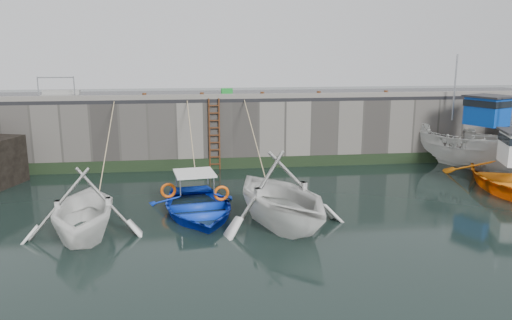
{
  "coord_description": "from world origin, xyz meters",
  "views": [
    {
      "loc": [
        -3.02,
        -12.02,
        5.26
      ],
      "look_at": [
        -0.61,
        6.23,
        1.2
      ],
      "focal_mm": 35.0,
      "sensor_mm": 36.0,
      "label": 1
    }
  ],
  "objects": [
    {
      "name": "ground",
      "position": [
        0.0,
        0.0,
        0.0
      ],
      "size": [
        120.0,
        120.0,
        0.0
      ],
      "primitive_type": "plane",
      "color": "black",
      "rests_on": "ground"
    },
    {
      "name": "quay_back",
      "position": [
        0.0,
        12.5,
        1.5
      ],
      "size": [
        30.0,
        5.0,
        3.0
      ],
      "primitive_type": "cube",
      "color": "slate",
      "rests_on": "ground"
    },
    {
      "name": "road_back",
      "position": [
        0.0,
        12.5,
        3.08
      ],
      "size": [
        30.0,
        5.0,
        0.16
      ],
      "primitive_type": "cube",
      "color": "black",
      "rests_on": "quay_back"
    },
    {
      "name": "kerb_back",
      "position": [
        0.0,
        10.15,
        3.26
      ],
      "size": [
        30.0,
        0.3,
        0.2
      ],
      "primitive_type": "cube",
      "color": "slate",
      "rests_on": "road_back"
    },
    {
      "name": "algae_back",
      "position": [
        0.0,
        9.96,
        0.25
      ],
      "size": [
        30.0,
        0.08,
        0.5
      ],
      "primitive_type": "cube",
      "color": "black",
      "rests_on": "ground"
    },
    {
      "name": "ladder",
      "position": [
        -2.0,
        9.91,
        1.59
      ],
      "size": [
        0.51,
        0.08,
        3.2
      ],
      "color": "#3F1E0F",
      "rests_on": "ground"
    },
    {
      "name": "boat_near_white",
      "position": [
        -6.18,
        2.28,
        0.0
      ],
      "size": [
        4.05,
        4.58,
        2.25
      ],
      "primitive_type": "imported",
      "rotation": [
        0.0,
        0.0,
        0.09
      ],
      "color": "white",
      "rests_on": "ground"
    },
    {
      "name": "boat_near_white_rope",
      "position": [
        -6.18,
        7.39,
        0.0
      ],
      "size": [
        0.04,
        5.83,
        3.1
      ],
      "primitive_type": null,
      "color": "tan",
      "rests_on": "ground"
    },
    {
      "name": "boat_near_blue",
      "position": [
        -2.88,
        3.83,
        0.0
      ],
      "size": [
        3.86,
        4.99,
        0.95
      ],
      "primitive_type": "imported",
      "rotation": [
        0.0,
        0.0,
        0.13
      ],
      "color": "#0D33C6",
      "rests_on": "ground"
    },
    {
      "name": "boat_near_blue_rope",
      "position": [
        -2.88,
        8.16,
        0.0
      ],
      "size": [
        0.04,
        4.5,
        3.1
      ],
      "primitive_type": null,
      "color": "tan",
      "rests_on": "ground"
    },
    {
      "name": "boat_near_blacktrim",
      "position": [
        -0.37,
        2.36,
        0.0
      ],
      "size": [
        5.56,
        5.97,
        2.57
      ],
      "primitive_type": "imported",
      "rotation": [
        0.0,
        0.0,
        0.33
      ],
      "color": "white",
      "rests_on": "ground"
    },
    {
      "name": "boat_near_blacktrim_rope",
      "position": [
        -0.37,
        7.43,
        0.0
      ],
      "size": [
        0.04,
        5.76,
        3.1
      ],
      "primitive_type": null,
      "color": "tan",
      "rests_on": "ground"
    },
    {
      "name": "boat_far_white",
      "position": [
        9.52,
        8.44,
        1.03
      ],
      "size": [
        4.75,
        6.73,
        5.44
      ],
      "rotation": [
        0.0,
        0.0,
        0.42
      ],
      "color": "silver",
      "rests_on": "ground"
    },
    {
      "name": "fish_crate",
      "position": [
        -1.25,
        12.33,
        3.31
      ],
      "size": [
        0.55,
        0.43,
        0.3
      ],
      "primitive_type": "cube",
      "rotation": [
        0.0,
        0.0,
        0.04
      ],
      "color": "#198E2C",
      "rests_on": "road_back"
    },
    {
      "name": "railing",
      "position": [
        -8.75,
        11.25,
        3.36
      ],
      "size": [
        1.6,
        1.05,
        1.0
      ],
      "color": "#A5A8AD",
      "rests_on": "road_back"
    },
    {
      "name": "bollard_a",
      "position": [
        -5.0,
        10.25,
        3.3
      ],
      "size": [
        0.18,
        0.18,
        0.28
      ],
      "primitive_type": "cylinder",
      "color": "#3F1E0F",
      "rests_on": "road_back"
    },
    {
      "name": "bollard_b",
      "position": [
        -2.5,
        10.25,
        3.3
      ],
      "size": [
        0.18,
        0.18,
        0.28
      ],
      "primitive_type": "cylinder",
      "color": "#3F1E0F",
      "rests_on": "road_back"
    },
    {
      "name": "bollard_c",
      "position": [
        0.2,
        10.25,
        3.3
      ],
      "size": [
        0.18,
        0.18,
        0.28
      ],
      "primitive_type": "cylinder",
      "color": "#3F1E0F",
      "rests_on": "road_back"
    },
    {
      "name": "bollard_d",
      "position": [
        2.8,
        10.25,
        3.3
      ],
      "size": [
        0.18,
        0.18,
        0.28
      ],
      "primitive_type": "cylinder",
      "color": "#3F1E0F",
      "rests_on": "road_back"
    },
    {
      "name": "bollard_e",
      "position": [
        6.0,
        10.25,
        3.3
      ],
      "size": [
        0.18,
        0.18,
        0.28
      ],
      "primitive_type": "cylinder",
      "color": "#3F1E0F",
      "rests_on": "road_back"
    }
  ]
}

